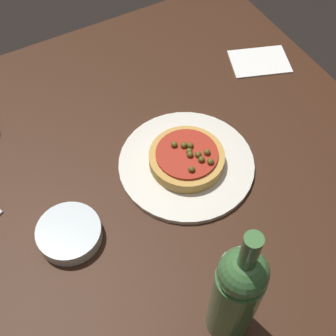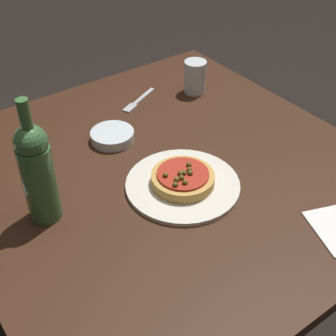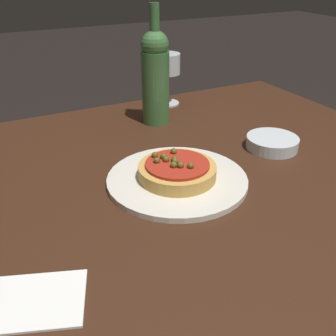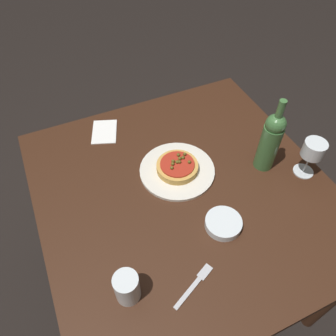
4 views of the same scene
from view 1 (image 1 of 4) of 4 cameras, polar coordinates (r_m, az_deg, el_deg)
name	(u,v)px [view 1 (image 1 of 4)]	position (r m, az deg, el deg)	size (l,w,h in m)	color
ground_plane	(155,302)	(1.69, -1.59, -16.04)	(14.00, 14.00, 0.00)	black
dining_table	(149,201)	(1.08, -2.39, -4.10)	(1.11, 1.07, 0.76)	#381E11
dinner_plate	(186,164)	(1.02, 2.25, 0.49)	(0.30, 0.30, 0.01)	silver
pizza	(187,158)	(1.00, 2.31, 1.24)	(0.16, 0.16, 0.04)	gold
wine_bottle	(236,294)	(0.75, 8.33, -14.90)	(0.08, 0.08, 0.32)	#3D6B38
side_bowl	(69,233)	(0.94, -11.95, -7.80)	(0.13, 0.13, 0.03)	silver
paper_napkin	(259,62)	(1.27, 11.09, 12.62)	(0.18, 0.15, 0.00)	white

